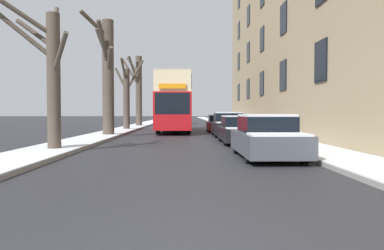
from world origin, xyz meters
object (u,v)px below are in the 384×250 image
(double_decker_bus, at_px, (175,101))
(parked_car_0, at_px, (267,138))
(oncoming_van, at_px, (178,115))
(parked_car_1, at_px, (240,130))
(pedestrian_left_sidewalk, at_px, (53,127))
(bare_tree_left_3, at_px, (138,87))
(bare_tree_left_0, at_px, (49,71))
(bare_tree_left_1, at_px, (107,74))
(bare_tree_left_2, at_px, (127,96))
(parked_car_2, at_px, (228,125))
(parked_car_3, at_px, (219,124))

(double_decker_bus, relative_size, parked_car_0, 2.57)
(double_decker_bus, xyz_separation_m, oncoming_van, (-0.14, 20.58, -1.22))
(parked_car_1, distance_m, pedestrian_left_sidewalk, 8.62)
(bare_tree_left_3, relative_size, parked_car_0, 1.74)
(bare_tree_left_0, bearing_deg, parked_car_0, -13.23)
(parked_car_1, xyz_separation_m, pedestrian_left_sidewalk, (-7.81, -3.65, 0.31))
(bare_tree_left_1, distance_m, bare_tree_left_2, 8.20)
(bare_tree_left_1, relative_size, pedestrian_left_sidewalk, 4.35)
(parked_car_2, height_order, oncoming_van, oncoming_van)
(bare_tree_left_0, relative_size, oncoming_van, 1.25)
(parked_car_2, relative_size, oncoming_van, 0.85)
(bare_tree_left_3, relative_size, oncoming_van, 1.54)
(parked_car_3, distance_m, oncoming_van, 20.92)
(bare_tree_left_2, relative_size, double_decker_bus, 0.53)
(bare_tree_left_2, xyz_separation_m, double_decker_bus, (4.05, -1.88, -0.43))
(parked_car_1, bearing_deg, parked_car_3, 90.00)
(bare_tree_left_1, relative_size, parked_car_0, 1.72)
(bare_tree_left_1, distance_m, parked_car_3, 10.24)
(oncoming_van, bearing_deg, bare_tree_left_0, -96.54)
(double_decker_bus, relative_size, parked_car_2, 2.67)
(bare_tree_left_1, relative_size, bare_tree_left_3, 0.99)
(double_decker_bus, xyz_separation_m, parked_car_1, (3.50, -11.11, -1.80))
(bare_tree_left_2, xyz_separation_m, oncoming_van, (3.91, 18.69, -1.64))
(bare_tree_left_1, bearing_deg, bare_tree_left_0, -91.90)
(parked_car_1, height_order, parked_car_2, parked_car_2)
(bare_tree_left_0, xyz_separation_m, oncoming_van, (4.11, 35.83, -1.82))
(parked_car_0, bearing_deg, double_decker_bus, 101.59)
(bare_tree_left_2, distance_m, double_decker_bus, 4.49)
(parked_car_0, relative_size, pedestrian_left_sidewalk, 2.52)
(bare_tree_left_1, xyz_separation_m, oncoming_van, (3.81, 26.83, -2.64))
(oncoming_van, bearing_deg, bare_tree_left_2, -101.83)
(bare_tree_left_0, xyz_separation_m, bare_tree_left_1, (0.30, 9.00, 0.82))
(parked_car_1, height_order, oncoming_van, oncoming_van)
(bare_tree_left_2, relative_size, parked_car_3, 1.50)
(parked_car_2, distance_m, oncoming_van, 26.61)
(bare_tree_left_3, relative_size, parked_car_3, 1.92)
(double_decker_bus, relative_size, parked_car_3, 2.83)
(bare_tree_left_1, distance_m, pedestrian_left_sidewalk, 9.00)
(bare_tree_left_1, xyz_separation_m, pedestrian_left_sidewalk, (-0.36, -8.50, -2.91))
(bare_tree_left_0, height_order, bare_tree_left_1, bare_tree_left_1)
(bare_tree_left_2, xyz_separation_m, pedestrian_left_sidewalk, (-0.26, -16.64, -1.91))
(bare_tree_left_0, relative_size, bare_tree_left_1, 0.83)
(bare_tree_left_0, bearing_deg, bare_tree_left_3, 89.72)
(parked_car_0, bearing_deg, parked_car_2, 90.00)
(bare_tree_left_2, height_order, parked_car_1, bare_tree_left_2)
(bare_tree_left_3, bearing_deg, parked_car_2, -64.19)
(parked_car_3, bearing_deg, bare_tree_left_1, -140.04)
(parked_car_2, bearing_deg, bare_tree_left_3, 115.81)
(parked_car_2, bearing_deg, parked_car_1, -90.00)
(bare_tree_left_2, xyz_separation_m, parked_car_3, (7.55, -1.90, -2.24))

